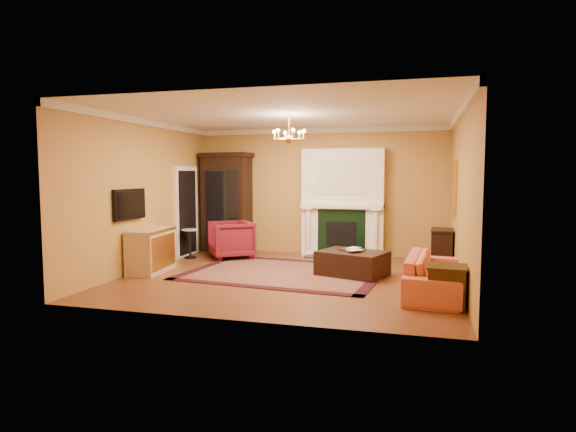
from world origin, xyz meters
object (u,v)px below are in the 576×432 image
at_px(leather_ottoman, 352,263).
at_px(end_table, 447,288).
at_px(coral_sofa, 435,268).
at_px(console_table, 442,250).
at_px(commode, 151,251).
at_px(pedestal_table, 190,241).
at_px(wingback_armchair, 231,238).
at_px(china_cabinet, 227,205).

bearing_deg(leather_ottoman, end_table, -29.87).
height_order(coral_sofa, console_table, coral_sofa).
height_order(console_table, leather_ottoman, console_table).
xyz_separation_m(end_table, console_table, (0.06, 2.91, 0.10)).
bearing_deg(commode, pedestal_table, 84.23).
height_order(commode, coral_sofa, commode).
bearing_deg(coral_sofa, leather_ottoman, 58.57).
bearing_deg(wingback_armchair, pedestal_table, -108.99).
bearing_deg(china_cabinet, end_table, -31.06).
distance_m(commode, console_table, 5.79).
distance_m(wingback_armchair, end_table, 5.44).
height_order(pedestal_table, end_table, pedestal_table).
relative_size(china_cabinet, leather_ottoman, 1.94).
relative_size(commode, end_table, 1.95).
bearing_deg(pedestal_table, wingback_armchair, 16.28).
relative_size(wingback_armchair, pedestal_table, 1.40).
bearing_deg(pedestal_table, end_table, -26.95).
height_order(pedestal_table, commode, commode).
height_order(wingback_armchair, end_table, wingback_armchair).
bearing_deg(leather_ottoman, wingback_armchair, 177.64).
xyz_separation_m(china_cabinet, commode, (-0.47, -2.74, -0.74)).
bearing_deg(wingback_armchair, commode, -61.56).
bearing_deg(coral_sofa, china_cabinet, 61.82).
height_order(pedestal_table, leather_ottoman, pedestal_table).
xyz_separation_m(china_cabinet, pedestal_table, (-0.44, -1.13, -0.77)).
bearing_deg(console_table, china_cabinet, 172.17).
relative_size(coral_sofa, console_table, 2.74).
bearing_deg(leather_ottoman, console_table, 51.92).
relative_size(wingback_armchair, commode, 0.83).
xyz_separation_m(pedestal_table, console_table, (5.48, 0.15, 0.00)).
xyz_separation_m(console_table, leather_ottoman, (-1.66, -1.06, -0.15)).
relative_size(pedestal_table, console_table, 0.85).
relative_size(wingback_armchair, coral_sofa, 0.44).
distance_m(wingback_armchair, leather_ottoman, 3.16).
distance_m(china_cabinet, commode, 2.87).
bearing_deg(wingback_armchair, end_table, 21.05).
bearing_deg(console_table, end_table, -88.10).
bearing_deg(coral_sofa, commode, 90.58).
height_order(wingback_armchair, commode, wingback_armchair).
bearing_deg(end_table, pedestal_table, 153.05).
height_order(china_cabinet, wingback_armchair, china_cabinet).
xyz_separation_m(coral_sofa, console_table, (0.20, 2.11, -0.03)).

